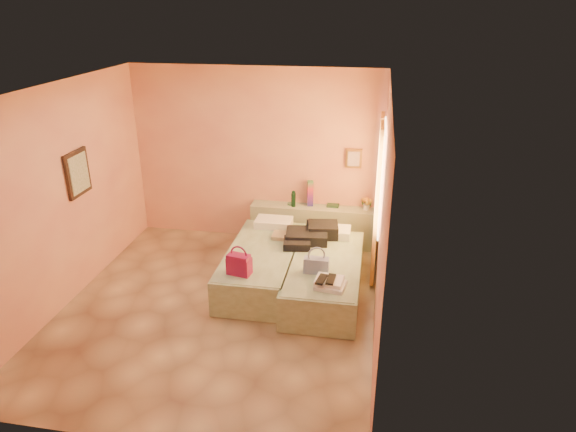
{
  "coord_description": "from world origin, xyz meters",
  "views": [
    {
      "loc": [
        1.88,
        -5.44,
        3.72
      ],
      "look_at": [
        0.76,
        0.85,
        1.0
      ],
      "focal_mm": 32.0,
      "sensor_mm": 36.0,
      "label": 1
    }
  ],
  "objects_px": {
    "bed_right": "(325,277)",
    "water_bottle": "(293,199)",
    "bed_left": "(263,265)",
    "green_book": "(333,206)",
    "blue_handbag": "(316,265)",
    "flower_vase": "(367,202)",
    "headboard_ledge": "(314,226)",
    "magenta_handbag": "(239,264)",
    "towel_stack": "(331,283)"
  },
  "relations": [
    {
      "from": "headboard_ledge",
      "to": "flower_vase",
      "type": "bearing_deg",
      "value": 2.7
    },
    {
      "from": "bed_right",
      "to": "water_bottle",
      "type": "distance_m",
      "value": 1.7
    },
    {
      "from": "green_book",
      "to": "water_bottle",
      "type": "bearing_deg",
      "value": -169.21
    },
    {
      "from": "bed_right",
      "to": "green_book",
      "type": "height_order",
      "value": "green_book"
    },
    {
      "from": "water_bottle",
      "to": "green_book",
      "type": "distance_m",
      "value": 0.64
    },
    {
      "from": "magenta_handbag",
      "to": "towel_stack",
      "type": "xyz_separation_m",
      "value": [
        1.17,
        -0.12,
        -0.09
      ]
    },
    {
      "from": "bed_left",
      "to": "flower_vase",
      "type": "distance_m",
      "value": 2.0
    },
    {
      "from": "bed_left",
      "to": "blue_handbag",
      "type": "height_order",
      "value": "blue_handbag"
    },
    {
      "from": "green_book",
      "to": "headboard_ledge",
      "type": "bearing_deg",
      "value": -164.48
    },
    {
      "from": "water_bottle",
      "to": "blue_handbag",
      "type": "bearing_deg",
      "value": -71.72
    },
    {
      "from": "water_bottle",
      "to": "bed_left",
      "type": "bearing_deg",
      "value": -99.86
    },
    {
      "from": "bed_left",
      "to": "magenta_handbag",
      "type": "bearing_deg",
      "value": -100.86
    },
    {
      "from": "green_book",
      "to": "towel_stack",
      "type": "xyz_separation_m",
      "value": [
        0.19,
        -2.23,
        -0.12
      ]
    },
    {
      "from": "bed_right",
      "to": "magenta_handbag",
      "type": "height_order",
      "value": "magenta_handbag"
    },
    {
      "from": "headboard_ledge",
      "to": "green_book",
      "type": "height_order",
      "value": "green_book"
    },
    {
      "from": "bed_left",
      "to": "bed_right",
      "type": "height_order",
      "value": "same"
    },
    {
      "from": "bed_left",
      "to": "green_book",
      "type": "bearing_deg",
      "value": 58.53
    },
    {
      "from": "magenta_handbag",
      "to": "headboard_ledge",
      "type": "bearing_deg",
      "value": 82.19
    },
    {
      "from": "bed_left",
      "to": "bed_right",
      "type": "xyz_separation_m",
      "value": [
        0.9,
        -0.18,
        0.0
      ]
    },
    {
      "from": "bed_right",
      "to": "towel_stack",
      "type": "height_order",
      "value": "towel_stack"
    },
    {
      "from": "bed_left",
      "to": "blue_handbag",
      "type": "bearing_deg",
      "value": -32.23
    },
    {
      "from": "bed_left",
      "to": "green_book",
      "type": "xyz_separation_m",
      "value": [
        0.85,
        1.39,
        0.42
      ]
    },
    {
      "from": "headboard_ledge",
      "to": "magenta_handbag",
      "type": "distance_m",
      "value": 2.18
    },
    {
      "from": "blue_handbag",
      "to": "bed_right",
      "type": "bearing_deg",
      "value": 75.41
    },
    {
      "from": "bed_right",
      "to": "green_book",
      "type": "xyz_separation_m",
      "value": [
        -0.05,
        1.57,
        0.42
      ]
    },
    {
      "from": "water_bottle",
      "to": "flower_vase",
      "type": "relative_size",
      "value": 1.05
    },
    {
      "from": "bed_left",
      "to": "flower_vase",
      "type": "bearing_deg",
      "value": 44.44
    },
    {
      "from": "flower_vase",
      "to": "magenta_handbag",
      "type": "height_order",
      "value": "flower_vase"
    },
    {
      "from": "blue_handbag",
      "to": "water_bottle",
      "type": "bearing_deg",
      "value": 107.68
    },
    {
      "from": "blue_handbag",
      "to": "towel_stack",
      "type": "bearing_deg",
      "value": -57.36
    },
    {
      "from": "flower_vase",
      "to": "blue_handbag",
      "type": "distance_m",
      "value": 1.96
    },
    {
      "from": "magenta_handbag",
      "to": "towel_stack",
      "type": "relative_size",
      "value": 0.85
    },
    {
      "from": "flower_vase",
      "to": "headboard_ledge",
      "type": "bearing_deg",
      "value": -177.3
    },
    {
      "from": "green_book",
      "to": "blue_handbag",
      "type": "height_order",
      "value": "blue_handbag"
    },
    {
      "from": "water_bottle",
      "to": "blue_handbag",
      "type": "height_order",
      "value": "water_bottle"
    },
    {
      "from": "water_bottle",
      "to": "blue_handbag",
      "type": "relative_size",
      "value": 0.8
    },
    {
      "from": "flower_vase",
      "to": "blue_handbag",
      "type": "bearing_deg",
      "value": -106.63
    },
    {
      "from": "water_bottle",
      "to": "magenta_handbag",
      "type": "distance_m",
      "value": 2.04
    },
    {
      "from": "headboard_ledge",
      "to": "water_bottle",
      "type": "distance_m",
      "value": 0.56
    },
    {
      "from": "bed_right",
      "to": "magenta_handbag",
      "type": "bearing_deg",
      "value": -152.67
    },
    {
      "from": "towel_stack",
      "to": "headboard_ledge",
      "type": "bearing_deg",
      "value": 102.32
    },
    {
      "from": "blue_handbag",
      "to": "bed_left",
      "type": "bearing_deg",
      "value": 147.36
    },
    {
      "from": "bed_right",
      "to": "magenta_handbag",
      "type": "relative_size",
      "value": 6.75
    },
    {
      "from": "blue_handbag",
      "to": "headboard_ledge",
      "type": "bearing_deg",
      "value": 97.35
    },
    {
      "from": "flower_vase",
      "to": "towel_stack",
      "type": "xyz_separation_m",
      "value": [
        -0.34,
        -2.2,
        -0.22
      ]
    },
    {
      "from": "bed_right",
      "to": "water_bottle",
      "type": "relative_size",
      "value": 7.98
    },
    {
      "from": "blue_handbag",
      "to": "magenta_handbag",
      "type": "bearing_deg",
      "value": -168.35
    },
    {
      "from": "green_book",
      "to": "magenta_handbag",
      "type": "bearing_deg",
      "value": -113.82
    },
    {
      "from": "bed_right",
      "to": "flower_vase",
      "type": "distance_m",
      "value": 1.69
    },
    {
      "from": "bed_right",
      "to": "flower_vase",
      "type": "relative_size",
      "value": 8.36
    }
  ]
}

